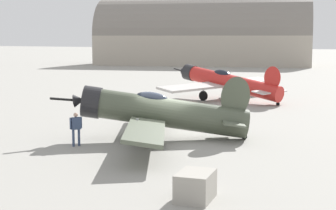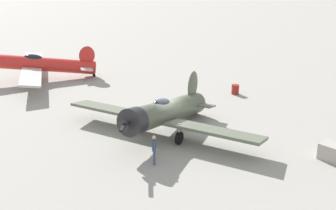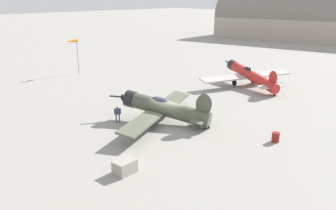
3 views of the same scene
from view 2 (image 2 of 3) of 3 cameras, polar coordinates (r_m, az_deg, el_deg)
The scene contains 6 objects.
ground_plane at distance 27.30m, azimuth 0.00°, elevation -3.58°, with size 400.00×400.00×0.00m, color gray.
airplane_foreground at distance 26.40m, azimuth -0.54°, elevation -1.07°, with size 12.96×9.41×3.37m.
airplane_mid_apron at distance 40.73m, azimuth -17.35°, elevation 5.34°, with size 13.39×10.94×3.11m.
ground_crew_mechanic at distance 22.57m, azimuth -1.92°, elevation -5.78°, with size 0.56×0.43×1.66m.
equipment_crate at distance 24.93m, azimuth 21.90°, elevation -6.10°, with size 1.58×1.23×0.93m.
fuel_drum at distance 35.40m, azimuth 9.22°, elevation 2.13°, with size 0.66×0.66×0.81m.
Camera 2 is at (-20.60, 14.63, 10.34)m, focal length 44.36 mm.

